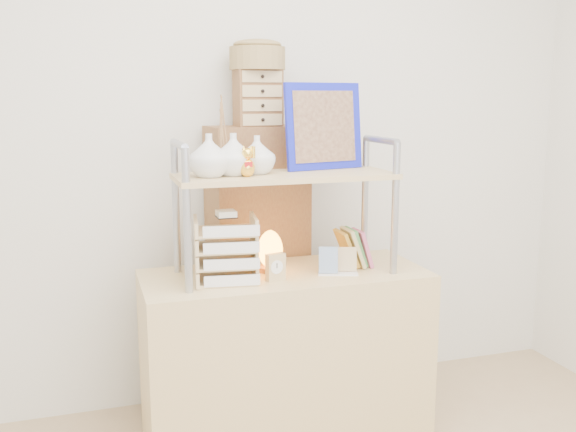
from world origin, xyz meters
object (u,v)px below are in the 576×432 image
at_px(cabinet, 258,268).
at_px(salt_lamp, 270,251).
at_px(letter_tray, 227,253).
at_px(desk, 285,356).

xyz_separation_m(cabinet, salt_lamp, (-0.03, -0.33, 0.17)).
bearing_deg(letter_tray, salt_lamp, 22.77).
height_order(cabinet, salt_lamp, cabinet).
xyz_separation_m(letter_tray, salt_lamp, (0.21, 0.09, -0.03)).
bearing_deg(desk, cabinet, 93.00).
bearing_deg(salt_lamp, cabinet, 84.09).
bearing_deg(salt_lamp, letter_tray, -157.23).
height_order(desk, cabinet, cabinet).
bearing_deg(cabinet, letter_tray, -126.30).
relative_size(cabinet, salt_lamp, 7.57).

